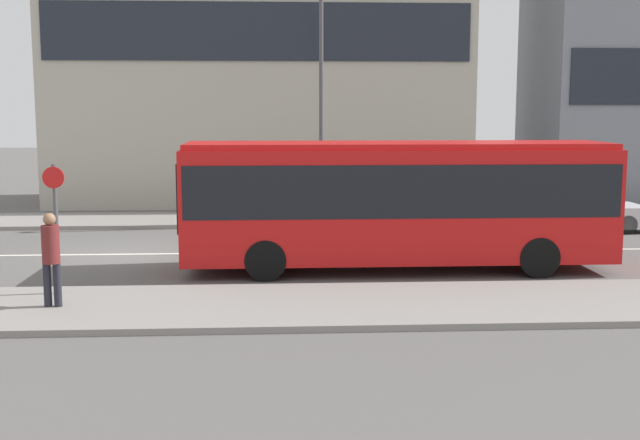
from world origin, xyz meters
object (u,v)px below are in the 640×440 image
at_px(parked_car_0, 577,210).
at_px(street_lamp, 321,77).
at_px(city_bus, 396,197).
at_px(pedestrian_near_stop, 51,253).
at_px(bus_stop_sign, 56,219).

xyz_separation_m(parked_car_0, street_lamp, (-8.21, 1.58, 4.30)).
distance_m(city_bus, pedestrian_near_stop, 8.24).
xyz_separation_m(parked_car_0, bus_stop_sign, (-14.27, -8.66, 1.04)).
distance_m(city_bus, street_lamp, 8.28).
bearing_deg(street_lamp, pedestrian_near_stop, -117.42).
xyz_separation_m(bus_stop_sign, street_lamp, (6.06, 10.24, 3.26)).
height_order(city_bus, bus_stop_sign, city_bus).
bearing_deg(city_bus, pedestrian_near_stop, -153.08).
height_order(parked_car_0, street_lamp, street_lamp).
xyz_separation_m(city_bus, parked_car_0, (6.81, 5.94, -1.14)).
height_order(pedestrian_near_stop, bus_stop_sign, bus_stop_sign).
bearing_deg(parked_car_0, street_lamp, 169.08).
relative_size(city_bus, pedestrian_near_stop, 5.66).
bearing_deg(bus_stop_sign, parked_car_0, 31.25).
relative_size(parked_car_0, street_lamp, 0.52).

